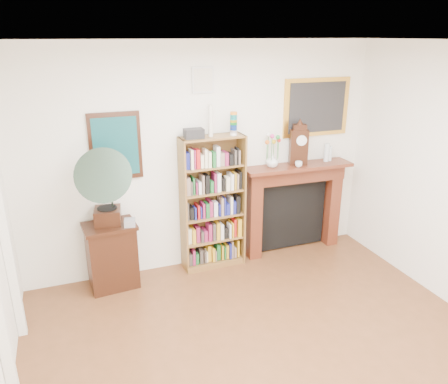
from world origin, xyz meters
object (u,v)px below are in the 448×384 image
at_px(fireplace, 294,199).
at_px(teacup, 299,164).
at_px(bookshelf, 213,196).
at_px(gramophone, 106,183).
at_px(side_cabinet, 112,256).
at_px(flower_vase, 272,161).
at_px(mantel_clock, 299,145).
at_px(cd_stack, 130,223).
at_px(bottle_left, 327,153).
at_px(bottle_right, 330,153).

distance_m(fireplace, teacup, 0.56).
xyz_separation_m(bookshelf, gramophone, (-1.28, -0.19, 0.38)).
height_order(bookshelf, side_cabinet, bookshelf).
bearing_deg(flower_vase, side_cabinet, -177.48).
height_order(side_cabinet, mantel_clock, mantel_clock).
bearing_deg(side_cabinet, cd_stack, -33.08).
distance_m(mantel_clock, bottle_left, 0.45).
bearing_deg(side_cabinet, bookshelf, -1.86).
relative_size(bookshelf, cd_stack, 16.41).
bearing_deg(mantel_clock, flower_vase, -162.92).
xyz_separation_m(side_cabinet, mantel_clock, (2.47, 0.09, 1.10)).
bearing_deg(mantel_clock, gramophone, -158.25).
distance_m(bookshelf, mantel_clock, 1.31).
height_order(gramophone, bottle_right, gramophone).
relative_size(flower_vase, bottle_left, 0.68).
xyz_separation_m(gramophone, bottle_right, (2.95, 0.21, 0.00)).
bearing_deg(flower_vase, bottle_left, -0.34).
bearing_deg(cd_stack, flower_vase, 6.39).
distance_m(side_cabinet, teacup, 2.57).
relative_size(gramophone, mantel_clock, 1.82).
bearing_deg(gramophone, fireplace, 14.94).
xyz_separation_m(bottle_left, bottle_right, (0.05, 0.01, -0.02)).
height_order(fireplace, teacup, teacup).
bearing_deg(cd_stack, bottle_right, 4.48).
distance_m(bookshelf, side_cabinet, 1.40).
height_order(gramophone, teacup, gramophone).
distance_m(cd_stack, bottle_right, 2.79).
bearing_deg(side_cabinet, teacup, -5.65).
xyz_separation_m(bookshelf, bottle_right, (1.67, 0.02, 0.39)).
height_order(gramophone, mantel_clock, mantel_clock).
bearing_deg(flower_vase, mantel_clock, 0.12).
relative_size(cd_stack, bottle_right, 0.60).
bearing_deg(fireplace, bottle_left, -3.10).
distance_m(mantel_clock, flower_vase, 0.41).
bearing_deg(mantel_clock, fireplace, 126.68).
bearing_deg(bookshelf, bottle_right, -1.13).
xyz_separation_m(side_cabinet, bottle_left, (2.90, 0.09, 0.96)).
height_order(gramophone, cd_stack, gramophone).
bearing_deg(side_cabinet, gramophone, -94.77).
bearing_deg(cd_stack, bottle_left, 4.39).
relative_size(side_cabinet, teacup, 8.47).
bearing_deg(teacup, bottle_right, 12.74).
bearing_deg(flower_vase, teacup, -20.22).
bearing_deg(teacup, cd_stack, -177.59).
xyz_separation_m(gramophone, bottle_left, (2.90, 0.20, 0.02)).
bearing_deg(flower_vase, gramophone, -174.39).
distance_m(side_cabinet, bottle_left, 3.06).
bearing_deg(mantel_clock, bookshelf, -161.99).
xyz_separation_m(bookshelf, teacup, (1.13, -0.10, 0.32)).
height_order(side_cabinet, bottle_right, bottle_right).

